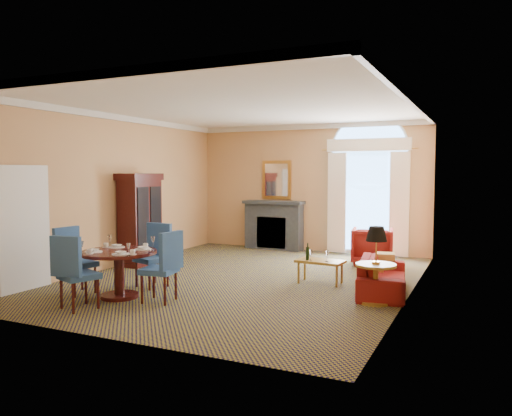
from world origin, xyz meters
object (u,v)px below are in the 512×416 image
at_px(dining_table, 119,263).
at_px(side_table, 376,257).
at_px(coffee_table, 319,262).
at_px(armoire, 140,221).
at_px(sofa, 382,275).
at_px(armchair, 372,246).

relative_size(dining_table, side_table, 1.03).
distance_m(dining_table, coffee_table, 3.48).
bearing_deg(armoire, dining_table, -58.51).
bearing_deg(armoire, sofa, -3.66).
height_order(armoire, side_table, armoire).
bearing_deg(sofa, coffee_table, 73.55).
bearing_deg(side_table, dining_table, -160.33).
xyz_separation_m(sofa, side_table, (0.05, -0.81, 0.44)).
height_order(sofa, coffee_table, coffee_table).
bearing_deg(armchair, coffee_table, 68.39).
relative_size(armoire, side_table, 1.70).
bearing_deg(armchair, armoire, 14.64).
distance_m(armchair, side_table, 3.32).
bearing_deg(side_table, armchair, 102.63).
bearing_deg(sofa, armoire, 77.72).
bearing_deg(dining_table, armoire, 121.49).
xyz_separation_m(armoire, dining_table, (1.53, -2.50, -0.39)).
bearing_deg(side_table, coffee_table, 141.04).
bearing_deg(coffee_table, sofa, -3.27).
height_order(sofa, armchair, armchair).
height_order(dining_table, armchair, dining_table).
distance_m(dining_table, side_table, 4.02).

